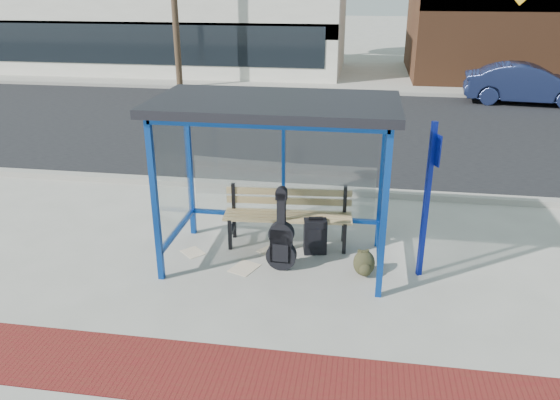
% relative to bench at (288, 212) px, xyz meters
% --- Properties ---
extents(ground, '(120.00, 120.00, 0.00)m').
position_rel_bench_xyz_m(ground, '(-0.09, -0.62, -0.53)').
color(ground, '#B2ADA0').
rests_on(ground, ground).
extents(brick_paver_strip, '(60.00, 1.00, 0.01)m').
position_rel_bench_xyz_m(brick_paver_strip, '(-0.09, -3.22, -0.52)').
color(brick_paver_strip, maroon).
rests_on(brick_paver_strip, ground).
extents(curb_near, '(60.00, 0.25, 0.12)m').
position_rel_bench_xyz_m(curb_near, '(-0.09, 2.28, -0.47)').
color(curb_near, gray).
rests_on(curb_near, ground).
extents(street_asphalt, '(60.00, 10.00, 0.00)m').
position_rel_bench_xyz_m(street_asphalt, '(-0.09, 7.38, -0.53)').
color(street_asphalt, black).
rests_on(street_asphalt, ground).
extents(curb_far, '(60.00, 0.25, 0.12)m').
position_rel_bench_xyz_m(curb_far, '(-0.09, 12.48, -0.47)').
color(curb_far, gray).
rests_on(curb_far, ground).
extents(far_sidewalk, '(60.00, 4.00, 0.01)m').
position_rel_bench_xyz_m(far_sidewalk, '(-0.09, 14.38, -0.52)').
color(far_sidewalk, '#B2ADA0').
rests_on(far_sidewalk, ground).
extents(bus_shelter, '(3.30, 1.80, 2.42)m').
position_rel_bench_xyz_m(bus_shelter, '(-0.09, -0.55, 1.54)').
color(bus_shelter, navy).
rests_on(bus_shelter, ground).
extents(storefront_white, '(18.00, 6.04, 4.00)m').
position_rel_bench_xyz_m(storefront_white, '(-9.09, 17.37, 1.47)').
color(storefront_white, silver).
rests_on(storefront_white, ground).
extents(bench, '(2.01, 0.62, 0.93)m').
position_rel_bench_xyz_m(bench, '(0.00, 0.00, 0.00)').
color(bench, black).
rests_on(bench, ground).
extents(guitar_bag, '(0.44, 0.14, 1.19)m').
position_rel_bench_xyz_m(guitar_bag, '(0.02, -0.84, -0.09)').
color(guitar_bag, black).
rests_on(guitar_bag, ground).
extents(suitcase, '(0.38, 0.28, 0.60)m').
position_rel_bench_xyz_m(suitcase, '(0.46, -0.27, -0.25)').
color(suitcase, black).
rests_on(suitcase, ground).
extents(backpack, '(0.35, 0.33, 0.37)m').
position_rel_bench_xyz_m(backpack, '(1.21, -0.84, -0.35)').
color(backpack, '#2C2B18').
rests_on(backpack, ground).
extents(sign_post, '(0.14, 0.26, 2.22)m').
position_rel_bench_xyz_m(sign_post, '(1.99, -0.70, 0.72)').
color(sign_post, navy).
rests_on(sign_post, ground).
extents(newspaper_a, '(0.43, 0.43, 0.01)m').
position_rel_bench_xyz_m(newspaper_a, '(-1.39, -0.56, -0.53)').
color(newspaper_a, white).
rests_on(newspaper_a, ground).
extents(newspaper_b, '(0.45, 0.50, 0.01)m').
position_rel_bench_xyz_m(newspaper_b, '(-0.51, -0.91, -0.53)').
color(newspaper_b, white).
rests_on(newspaper_b, ground).
extents(newspaper_c, '(0.45, 0.43, 0.01)m').
position_rel_bench_xyz_m(newspaper_c, '(-0.22, -0.35, -0.53)').
color(newspaper_c, white).
rests_on(newspaper_c, ground).
extents(parked_car, '(4.14, 1.83, 1.32)m').
position_rel_bench_xyz_m(parked_car, '(6.40, 11.66, 0.13)').
color(parked_car, '#182144').
rests_on(parked_car, ground).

